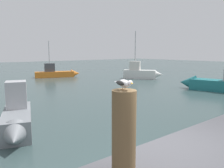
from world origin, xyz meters
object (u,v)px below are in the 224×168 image
mooring_post (124,133)px  boat_teal (220,84)px  boat_grey (17,119)px  boat_white (142,73)px  boat_orange (58,73)px  seagull (125,83)px

mooring_post → boat_teal: (14.04, 5.52, -1.31)m
mooring_post → boat_grey: size_ratio=0.30×
boat_grey → boat_white: boat_white is taller
boat_grey → boat_white: size_ratio=0.77×
boat_orange → boat_grey: bearing=-119.4°
boat_white → boat_teal: bearing=-96.2°
seagull → boat_grey: bearing=88.1°
seagull → boat_white: size_ratio=0.08×
mooring_post → boat_white: bearing=43.3°
seagull → boat_grey: size_ratio=0.11×
mooring_post → boat_white: size_ratio=0.23×
boat_grey → boat_orange: size_ratio=0.76×
boat_orange → boat_white: 9.27m
seagull → boat_teal: 15.22m
mooring_post → boat_white: (14.97, 14.12, -1.19)m
mooring_post → seagull: seagull is taller
boat_grey → boat_teal: bearing=-1.3°
seagull → boat_white: 20.67m
mooring_post → boat_teal: mooring_post is taller
boat_grey → boat_white: 16.94m
boat_teal → boat_white: bearing=83.8°
seagull → mooring_post: bearing=80.1°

